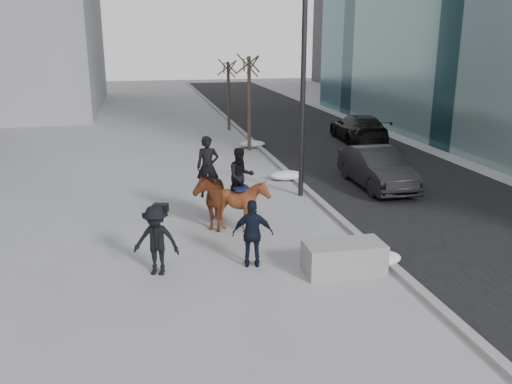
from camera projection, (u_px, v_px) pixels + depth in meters
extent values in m
plane|color=gray|center=(266.00, 259.00, 14.23)|extent=(120.00, 120.00, 0.00)
cube|color=black|center=(363.00, 162.00, 25.04)|extent=(8.00, 90.00, 0.01)
cube|color=gray|center=(280.00, 165.00, 24.21)|extent=(0.25, 90.00, 0.12)
cube|color=gray|center=(344.00, 258.00, 13.33)|extent=(1.96, 1.00, 0.78)
imported|color=black|center=(377.00, 168.00, 20.78)|extent=(1.67, 4.61, 1.51)
imported|color=black|center=(358.00, 128.00, 29.72)|extent=(2.54, 5.37, 1.51)
imported|color=#512010|center=(209.00, 197.00, 16.56)|extent=(1.20, 2.23, 1.80)
imported|color=black|center=(208.00, 167.00, 16.45)|extent=(0.73, 0.52, 1.88)
cube|color=#110F3A|center=(208.00, 179.00, 16.56)|extent=(0.54, 0.61, 0.06)
imported|color=#4C210F|center=(242.00, 205.00, 16.09)|extent=(1.52, 1.66, 1.64)
imported|color=black|center=(241.00, 176.00, 16.00)|extent=(0.91, 0.76, 1.71)
cube|color=#0E1236|center=(241.00, 188.00, 16.10)|extent=(0.56, 0.62, 0.06)
imported|color=black|center=(253.00, 234.00, 13.57)|extent=(1.09, 0.63, 1.75)
cylinder|color=#C5660B|center=(247.00, 217.00, 14.00)|extent=(0.04, 0.18, 0.07)
imported|color=black|center=(156.00, 240.00, 13.12)|extent=(1.29, 1.00, 1.75)
cube|color=black|center=(161.00, 208.00, 13.17)|extent=(0.41, 0.33, 0.20)
cylinder|color=black|center=(303.00, 70.00, 18.63)|extent=(0.18, 0.18, 9.00)
ellipsoid|color=silver|center=(252.00, 144.00, 28.35)|extent=(1.37, 0.87, 0.35)
ellipsoid|color=silver|center=(287.00, 175.00, 22.00)|extent=(1.39, 0.89, 0.35)
ellipsoid|color=silver|center=(376.00, 258.00, 13.86)|extent=(1.30, 0.83, 0.33)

